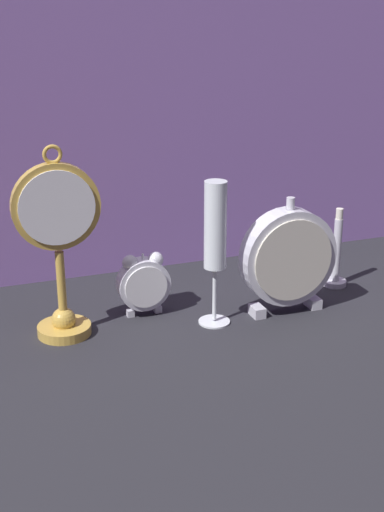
% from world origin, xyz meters
% --- Properties ---
extents(ground_plane, '(4.00, 4.00, 0.00)m').
position_xyz_m(ground_plane, '(0.00, 0.00, 0.00)').
color(ground_plane, '#232328').
extents(fabric_backdrop_drape, '(1.62, 0.01, 0.66)m').
position_xyz_m(fabric_backdrop_drape, '(0.00, 0.33, 0.33)').
color(fabric_backdrop_drape, '#8460A8').
rests_on(fabric_backdrop_drape, ground_plane).
extents(pocket_watch_on_stand, '(0.14, 0.09, 0.31)m').
position_xyz_m(pocket_watch_on_stand, '(-0.22, 0.08, 0.15)').
color(pocket_watch_on_stand, gold).
rests_on(pocket_watch_on_stand, ground_plane).
extents(alarm_clock_twin_bell, '(0.09, 0.03, 0.11)m').
position_xyz_m(alarm_clock_twin_bell, '(-0.08, 0.11, 0.06)').
color(alarm_clock_twin_bell, silver).
rests_on(alarm_clock_twin_bell, ground_plane).
extents(mantel_clock_silver, '(0.17, 0.04, 0.20)m').
position_xyz_m(mantel_clock_silver, '(0.16, 0.03, 0.10)').
color(mantel_clock_silver, silver).
rests_on(mantel_clock_silver, ground_plane).
extents(champagne_flute, '(0.05, 0.05, 0.24)m').
position_xyz_m(champagne_flute, '(0.02, 0.04, 0.15)').
color(champagne_flute, silver).
rests_on(champagne_flute, ground_plane).
extents(brass_candlestick, '(0.04, 0.04, 0.15)m').
position_xyz_m(brass_candlestick, '(0.30, 0.11, 0.05)').
color(brass_candlestick, silver).
rests_on(brass_candlestick, ground_plane).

